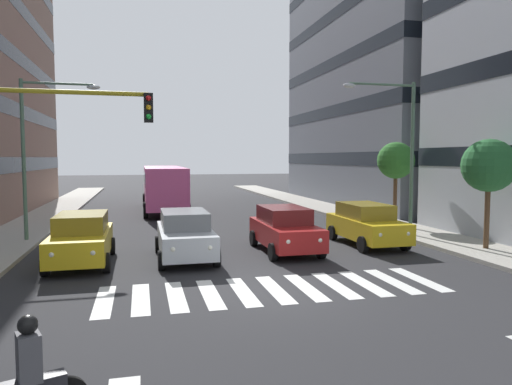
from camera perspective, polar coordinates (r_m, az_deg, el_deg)
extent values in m
plane|color=#262628|center=(13.20, 2.30, -11.71)|extent=(180.00, 180.00, 0.00)
cube|color=slate|center=(40.21, 16.67, 19.38)|extent=(10.77, 20.30, 28.46)
cube|color=black|center=(38.78, 16.33, 3.99)|extent=(10.81, 20.34, 0.90)
cube|color=black|center=(38.94, 16.44, 9.23)|extent=(10.81, 20.34, 0.90)
cube|color=black|center=(39.42, 16.56, 14.38)|extent=(10.81, 20.34, 0.90)
cube|color=black|center=(40.21, 16.67, 19.38)|extent=(10.81, 20.34, 0.90)
cube|color=silver|center=(15.04, 19.26, -9.93)|extent=(0.45, 2.80, 0.01)
cube|color=silver|center=(14.58, 16.25, -10.31)|extent=(0.45, 2.80, 0.01)
cube|color=silver|center=(14.16, 13.04, -10.69)|extent=(0.45, 2.80, 0.01)
cube|color=silver|center=(13.79, 9.64, -11.05)|extent=(0.45, 2.80, 0.01)
cube|color=silver|center=(13.47, 6.06, -11.38)|extent=(0.45, 2.80, 0.01)
cube|color=silver|center=(13.20, 2.30, -11.69)|extent=(0.45, 2.80, 0.01)
cube|color=silver|center=(12.99, -1.60, -11.96)|extent=(0.45, 2.80, 0.01)
cube|color=silver|center=(12.83, -5.62, -12.18)|extent=(0.45, 2.80, 0.01)
cube|color=silver|center=(12.74, -9.72, -12.34)|extent=(0.45, 2.80, 0.01)
cube|color=silver|center=(12.71, -13.87, -12.44)|extent=(0.45, 2.80, 0.01)
cube|color=silver|center=(12.75, -18.01, -12.48)|extent=(0.45, 2.80, 0.01)
cube|color=gold|center=(20.02, 13.35, -4.21)|extent=(1.80, 4.40, 0.80)
cube|color=olive|center=(20.11, 13.12, -2.16)|extent=(1.58, 2.46, 0.60)
cylinder|color=black|center=(19.27, 17.71, -5.83)|extent=(0.22, 0.64, 0.64)
cylinder|color=black|center=(18.41, 12.90, -6.21)|extent=(0.22, 0.64, 0.64)
cylinder|color=black|center=(21.76, 13.69, -4.61)|extent=(0.22, 0.64, 0.64)
cylinder|color=black|center=(21.00, 9.32, -4.86)|extent=(0.22, 0.64, 0.64)
sphere|color=white|center=(18.44, 18.02, -4.78)|extent=(0.18, 0.18, 0.18)
sphere|color=white|center=(17.87, 14.86, -5.00)|extent=(0.18, 0.18, 0.18)
cube|color=maroon|center=(18.12, 3.57, -4.99)|extent=(1.80, 4.40, 0.80)
cube|color=maroon|center=(18.22, 3.39, -2.72)|extent=(1.58, 2.46, 0.60)
cylinder|color=black|center=(17.15, 7.92, -6.91)|extent=(0.22, 0.64, 0.64)
cylinder|color=black|center=(16.57, 2.08, -7.26)|extent=(0.22, 0.64, 0.64)
cylinder|color=black|center=(19.83, 4.79, -5.36)|extent=(0.22, 0.64, 0.64)
cylinder|color=black|center=(19.33, -0.29, -5.60)|extent=(0.22, 0.64, 0.64)
sphere|color=white|center=(16.30, 7.79, -5.78)|extent=(0.18, 0.18, 0.18)
sphere|color=white|center=(15.92, 3.91, -5.99)|extent=(0.18, 0.18, 0.18)
cube|color=#B2B7BC|center=(16.98, -8.63, -5.66)|extent=(1.80, 4.40, 0.80)
cube|color=slate|center=(17.07, -8.72, -3.23)|extent=(1.58, 2.46, 0.60)
cylinder|color=black|center=(15.75, -4.84, -7.89)|extent=(0.22, 0.64, 0.64)
cylinder|color=black|center=(15.58, -11.45, -8.09)|extent=(0.22, 0.64, 0.64)
cylinder|color=black|center=(18.57, -6.25, -6.03)|extent=(0.22, 0.64, 0.64)
cylinder|color=black|center=(18.42, -11.84, -6.18)|extent=(0.22, 0.64, 0.64)
sphere|color=white|center=(14.93, -5.66, -6.69)|extent=(0.18, 0.18, 0.18)
sphere|color=white|center=(14.82, -10.10, -6.82)|extent=(0.18, 0.18, 0.18)
cube|color=gold|center=(17.07, -20.50, -5.83)|extent=(1.80, 4.40, 0.80)
cube|color=olive|center=(17.17, -20.49, -3.41)|extent=(1.58, 2.46, 0.60)
cylinder|color=black|center=(15.65, -17.77, -8.16)|extent=(0.22, 0.64, 0.64)
cylinder|color=black|center=(15.88, -24.33, -8.16)|extent=(0.22, 0.64, 0.64)
cylinder|color=black|center=(18.49, -17.16, -6.24)|extent=(0.22, 0.64, 0.64)
cylinder|color=black|center=(18.68, -22.71, -6.28)|extent=(0.22, 0.64, 0.64)
sphere|color=white|center=(14.90, -19.25, -6.93)|extent=(0.18, 0.18, 0.18)
sphere|color=white|center=(15.05, -23.65, -6.94)|extent=(0.18, 0.18, 0.18)
cube|color=#DB5193|center=(32.31, -11.18, 0.85)|extent=(2.50, 10.50, 2.50)
cube|color=black|center=(32.28, -11.20, 1.82)|extent=(2.52, 9.87, 0.80)
cylinder|color=black|center=(28.85, -8.32, -2.01)|extent=(0.28, 1.00, 1.00)
cylinder|color=black|center=(28.72, -13.29, -2.11)|extent=(0.28, 1.00, 1.00)
cylinder|color=black|center=(35.62, -9.39, -0.84)|extent=(0.28, 1.00, 1.00)
cylinder|color=black|center=(35.51, -13.41, -0.91)|extent=(0.28, 1.00, 1.00)
cube|color=#4C4C51|center=(7.20, -25.95, -17.60)|extent=(0.39, 0.44, 0.64)
sphere|color=black|center=(7.06, -26.07, -14.28)|extent=(0.26, 0.26, 0.26)
cylinder|color=#AD991E|center=(13.07, -21.98, 11.29)|extent=(4.00, 0.12, 0.12)
cube|color=black|center=(12.91, -12.98, 10.02)|extent=(0.24, 0.28, 0.76)
sphere|color=red|center=(12.79, -12.98, 11.16)|extent=(0.14, 0.14, 0.14)
sphere|color=orange|center=(12.76, -12.97, 10.09)|extent=(0.14, 0.14, 0.14)
sphere|color=green|center=(12.74, -12.95, 9.01)|extent=(0.14, 0.14, 0.14)
cylinder|color=#4C6B56|center=(22.19, 18.48, 3.86)|extent=(0.16, 0.16, 6.82)
cylinder|color=#4C6B56|center=(21.64, 15.12, 12.59)|extent=(3.11, 0.10, 0.10)
ellipsoid|color=#B7BCC1|center=(20.93, 11.29, 12.67)|extent=(0.56, 0.28, 0.20)
cylinder|color=#4C6B56|center=(21.99, -26.46, 3.56)|extent=(0.16, 0.16, 6.76)
cylinder|color=#4C6B56|center=(21.94, -23.02, 12.13)|extent=(2.86, 0.10, 0.10)
ellipsoid|color=#B7BCC1|center=(21.76, -19.20, 12.03)|extent=(0.56, 0.28, 0.20)
cylinder|color=#513823|center=(20.03, 26.33, -2.46)|extent=(0.20, 0.20, 2.58)
sphere|color=#235B2D|center=(19.91, 26.51, 2.97)|extent=(2.02, 2.02, 2.02)
cylinder|color=#513823|center=(25.26, 16.59, -0.67)|extent=(0.20, 0.20, 2.77)
sphere|color=#2D6B28|center=(25.18, 16.68, 3.77)|extent=(1.89, 1.89, 1.89)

